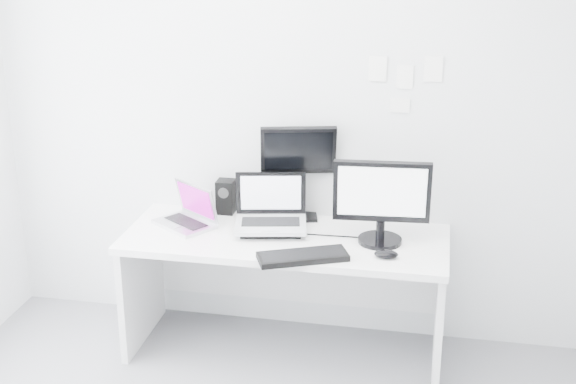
{
  "coord_description": "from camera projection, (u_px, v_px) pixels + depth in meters",
  "views": [
    {
      "loc": [
        0.8,
        -2.77,
        2.48
      ],
      "look_at": [
        0.02,
        1.23,
        1.0
      ],
      "focal_mm": 49.93,
      "sensor_mm": 36.0,
      "label": 1
    }
  ],
  "objects": [
    {
      "name": "macbook",
      "position": [
        183.0,
        205.0,
        4.55
      ],
      "size": [
        0.42,
        0.39,
        0.25
      ],
      "primitive_type": "cube",
      "rotation": [
        0.0,
        0.0,
        -0.61
      ],
      "color": "#B8B8BD",
      "rests_on": "desk"
    },
    {
      "name": "wall_note_3",
      "position": [
        400.0,
        105.0,
        4.43
      ],
      "size": [
        0.11,
        0.0,
        0.08
      ],
      "primitive_type": "cube",
      "color": "white",
      "rests_on": "back_wall"
    },
    {
      "name": "wall_note_0",
      "position": [
        378.0,
        69.0,
        4.38
      ],
      "size": [
        0.1,
        0.0,
        0.14
      ],
      "primitive_type": "cube",
      "color": "white",
      "rests_on": "back_wall"
    },
    {
      "name": "rear_monitor",
      "position": [
        298.0,
        171.0,
        4.61
      ],
      "size": [
        0.45,
        0.25,
        0.58
      ],
      "primitive_type": "cube",
      "rotation": [
        0.0,
        0.0,
        0.23
      ],
      "color": "black",
      "rests_on": "desk"
    },
    {
      "name": "back_wall",
      "position": [
        297.0,
        112.0,
        4.56
      ],
      "size": [
        3.6,
        0.0,
        3.6
      ],
      "primitive_type": "plane",
      "rotation": [
        1.57,
        0.0,
        0.0
      ],
      "color": "silver",
      "rests_on": "ground"
    },
    {
      "name": "wall_note_2",
      "position": [
        433.0,
        69.0,
        4.32
      ],
      "size": [
        0.1,
        0.0,
        0.14
      ],
      "primitive_type": "cube",
      "color": "white",
      "rests_on": "back_wall"
    },
    {
      "name": "dell_laptop",
      "position": [
        271.0,
        205.0,
        4.45
      ],
      "size": [
        0.45,
        0.38,
        0.33
      ],
      "primitive_type": "cube",
      "rotation": [
        0.0,
        0.0,
        0.2
      ],
      "color": "silver",
      "rests_on": "desk"
    },
    {
      "name": "samsung_monitor",
      "position": [
        381.0,
        201.0,
        4.29
      ],
      "size": [
        0.54,
        0.28,
        0.48
      ],
      "primitive_type": "cube",
      "rotation": [
        0.0,
        0.0,
        0.08
      ],
      "color": "black",
      "rests_on": "desk"
    },
    {
      "name": "desk",
      "position": [
        285.0,
        295.0,
        4.57
      ],
      "size": [
        1.8,
        0.7,
        0.73
      ],
      "primitive_type": "cube",
      "color": "white",
      "rests_on": "ground"
    },
    {
      "name": "wall_note_1",
      "position": [
        405.0,
        77.0,
        4.37
      ],
      "size": [
        0.09,
        0.0,
        0.13
      ],
      "primitive_type": "cube",
      "color": "white",
      "rests_on": "back_wall"
    },
    {
      "name": "mouse",
      "position": [
        386.0,
        254.0,
        4.17
      ],
      "size": [
        0.13,
        0.09,
        0.04
      ],
      "primitive_type": "ellipsoid",
      "rotation": [
        0.0,
        0.0,
        0.05
      ],
      "color": "black",
      "rests_on": "desk"
    },
    {
      "name": "speaker",
      "position": [
        226.0,
        197.0,
        4.75
      ],
      "size": [
        0.11,
        0.11,
        0.2
      ],
      "primitive_type": "cube",
      "rotation": [
        0.0,
        0.0,
        -0.08
      ],
      "color": "black",
      "rests_on": "desk"
    },
    {
      "name": "keyboard",
      "position": [
        303.0,
        257.0,
        4.15
      ],
      "size": [
        0.49,
        0.34,
        0.03
      ],
      "primitive_type": "cube",
      "rotation": [
        0.0,
        0.0,
        0.41
      ],
      "color": "black",
      "rests_on": "desk"
    }
  ]
}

